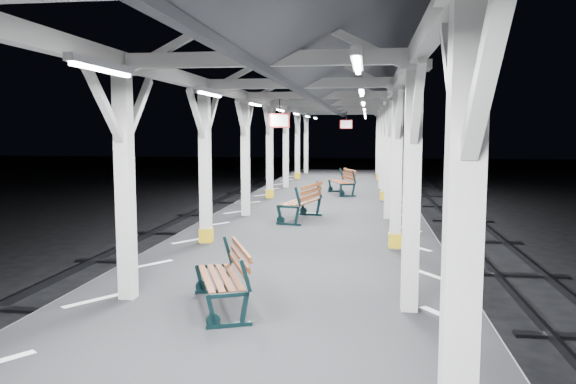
# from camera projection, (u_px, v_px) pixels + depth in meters

# --- Properties ---
(ground) EXTENTS (120.00, 120.00, 0.00)m
(ground) POSITION_uv_depth(u_px,v_px,m) (285.00, 324.00, 9.96)
(ground) COLOR black
(ground) RESTS_ON ground
(platform) EXTENTS (6.00, 50.00, 1.00)m
(platform) POSITION_uv_depth(u_px,v_px,m) (285.00, 297.00, 9.90)
(platform) COLOR black
(platform) RESTS_ON ground
(hazard_stripes_left) EXTENTS (1.00, 48.00, 0.01)m
(hazard_stripes_left) POSITION_uv_depth(u_px,v_px,m) (151.00, 264.00, 10.19)
(hazard_stripes_left) COLOR silver
(hazard_stripes_left) RESTS_ON platform
(hazard_stripes_right) EXTENTS (1.00, 48.00, 0.01)m
(hazard_stripes_right) POSITION_uv_depth(u_px,v_px,m) (427.00, 274.00, 9.51)
(hazard_stripes_right) COLOR silver
(hazard_stripes_right) RESTS_ON platform
(track_left) EXTENTS (2.20, 60.00, 0.16)m
(track_left) POSITION_uv_depth(u_px,v_px,m) (24.00, 308.00, 10.64)
(track_left) COLOR #2D2D33
(track_left) RESTS_ON ground
(canopy) EXTENTS (5.40, 49.00, 4.65)m
(canopy) POSITION_uv_depth(u_px,v_px,m) (284.00, 63.00, 9.44)
(canopy) COLOR silver
(canopy) RESTS_ON platform
(bench_near) EXTENTS (1.14, 1.70, 0.86)m
(bench_near) POSITION_uv_depth(u_px,v_px,m) (227.00, 275.00, 7.65)
(bench_near) COLOR black
(bench_near) RESTS_ON platform
(bench_mid) EXTENTS (1.07, 1.96, 1.01)m
(bench_mid) POSITION_uv_depth(u_px,v_px,m) (304.00, 201.00, 15.09)
(bench_mid) COLOR black
(bench_mid) RESTS_ON platform
(bench_far) EXTENTS (1.15, 1.86, 0.95)m
(bench_far) POSITION_uv_depth(u_px,v_px,m) (344.00, 181.00, 21.28)
(bench_far) COLOR black
(bench_far) RESTS_ON platform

